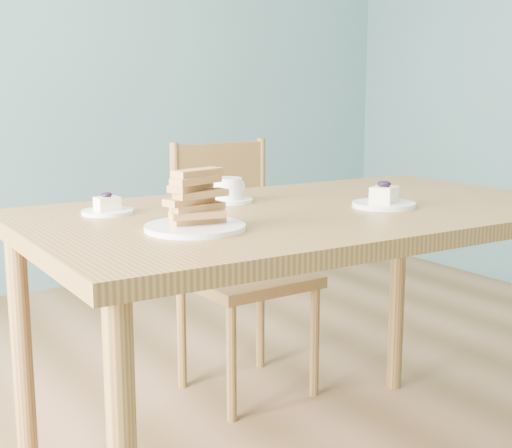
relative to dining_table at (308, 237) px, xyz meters
name	(u,v)px	position (x,y,z in m)	size (l,w,h in m)	color
room	(275,13)	(-0.11, 0.01, 0.60)	(5.01, 5.01, 2.71)	#9E6C4A
dining_table	(308,237)	(0.00, 0.00, 0.00)	(1.56, 0.90, 0.83)	olive
dining_chair	(241,266)	(0.20, 0.69, -0.26)	(0.46, 0.44, 0.96)	olive
cheesecake_plate_near	(384,200)	(0.19, -0.10, 0.10)	(0.18, 0.18, 0.07)	white
cheesecake_plate_far	(107,208)	(-0.50, 0.21, 0.10)	(0.14, 0.14, 0.06)	white
coffee_cup	(228,192)	(-0.13, 0.21, 0.11)	(0.14, 0.14, 0.07)	white
biscotti_plate	(195,209)	(-0.41, -0.11, 0.13)	(0.24, 0.24, 0.14)	white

